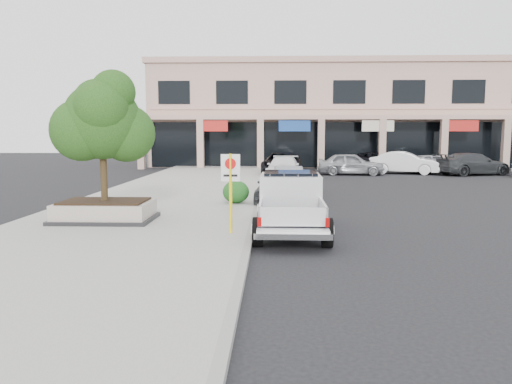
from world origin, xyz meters
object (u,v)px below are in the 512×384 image
planter_tree (108,122)px  curb_car_c (283,168)px  lot_car_a (351,164)px  pickup_truck (291,204)px  lot_car_c (473,164)px  planter (105,211)px  lot_car_e (434,163)px  curb_car_a (279,186)px  lot_car_d (379,161)px  no_parking_sign (231,182)px  curb_car_d (282,164)px  lot_car_b (405,163)px  curb_car_b (289,180)px

planter_tree → curb_car_c: bearing=69.9°
planter_tree → lot_car_a: planter_tree is taller
pickup_truck → lot_car_c: 25.53m
planter → lot_car_c: 28.50m
planter → lot_car_e: 28.52m
curb_car_a → lot_car_d: (8.52, 20.45, -0.01)m
planter → no_parking_sign: 4.89m
lot_car_c → lot_car_e: size_ratio=1.29×
curb_car_d → lot_car_c: 13.79m
curb_car_a → lot_car_b: lot_car_b is taller
planter → lot_car_c: lot_car_c is taller
planter → curb_car_a: size_ratio=0.74×
lot_car_c → lot_car_e: lot_car_c is taller
planter → lot_car_d: lot_car_d is taller
curb_car_c → curb_car_a: bearing=-87.3°
pickup_truck → lot_car_b: size_ratio=1.14×
curb_car_b → lot_car_a: 11.95m
pickup_truck → lot_car_d: bearing=73.7°
no_parking_sign → curb_car_c: (1.88, 18.74, -0.89)m
curb_car_c → lot_car_e: 12.78m
no_parking_sign → curb_car_c: 18.85m
pickup_truck → planter: bearing=170.2°
pickup_truck → no_parking_sign: bearing=-155.2°
curb_car_d → lot_car_e: size_ratio=1.36×
lot_car_b → lot_car_e: 2.73m
curb_car_b → curb_car_d: bearing=88.4°
pickup_truck → curb_car_d: bearing=90.5°
lot_car_a → lot_car_c: size_ratio=0.86×
curb_car_c → lot_car_a: 5.97m
planter_tree → pickup_truck: (5.99, -1.28, -2.51)m
curb_car_a → curb_car_d: (0.35, 14.66, 0.08)m
pickup_truck → curb_car_b: pickup_truck is taller
curb_car_a → curb_car_c: 11.41m
lot_car_a → planter_tree: bearing=158.2°
no_parking_sign → lot_car_b: size_ratio=0.46×
curb_car_c → lot_car_e: (11.55, 5.48, -0.01)m
curb_car_b → curb_car_c: curb_car_c is taller
curb_car_a → lot_car_a: lot_car_a is taller
lot_car_b → lot_car_e: (2.49, 1.11, -0.10)m
pickup_truck → lot_car_a: 21.87m
no_parking_sign → lot_car_b: 25.58m
curb_car_b → planter_tree: bearing=-127.1°
curb_car_c → lot_car_d: size_ratio=0.98×
curb_car_d → curb_car_c: bearing=-85.1°
curb_car_b → lot_car_e: size_ratio=0.94×
planter → pickup_truck: bearing=-10.4°
pickup_truck → curb_car_c: (0.11, 17.95, -0.16)m
curb_car_b → lot_car_a: size_ratio=0.85×
planter → planter_tree: (0.13, 0.15, 2.94)m
curb_car_d → lot_car_e: curb_car_d is taller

